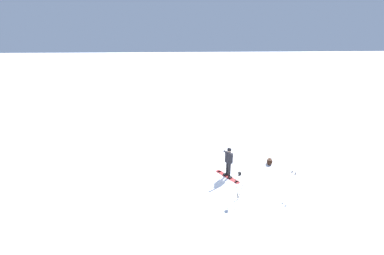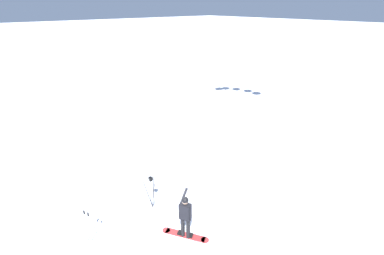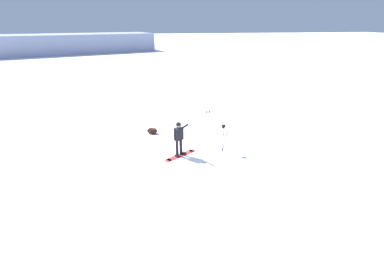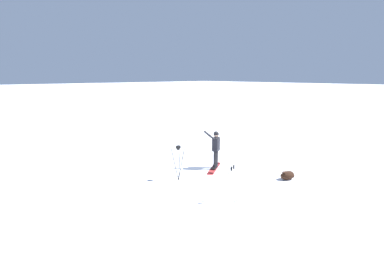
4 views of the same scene
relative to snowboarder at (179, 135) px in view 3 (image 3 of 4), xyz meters
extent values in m
plane|color=white|center=(0.66, -0.50, -1.11)|extent=(300.00, 300.00, 0.00)
cylinder|color=black|center=(0.05, -0.10, -0.67)|extent=(0.14, 0.14, 0.87)
cylinder|color=black|center=(-0.04, 0.10, -0.67)|extent=(0.14, 0.14, 0.87)
cube|color=black|center=(0.01, 0.00, 0.07)|extent=(0.40, 0.47, 0.62)
sphere|color=tan|center=(0.01, 0.00, 0.53)|extent=(0.24, 0.24, 0.24)
sphere|color=black|center=(0.01, 0.00, 0.56)|extent=(0.25, 0.25, 0.25)
cylinder|color=black|center=(-0.16, -0.27, 0.50)|extent=(0.54, 0.31, 0.43)
cylinder|color=black|center=(-0.06, 0.19, 0.07)|extent=(0.09, 0.09, 0.62)
cube|color=#B23333|center=(-0.03, -0.06, -1.10)|extent=(1.03, 1.49, 0.02)
cylinder|color=#B23333|center=(0.35, -0.73, -1.10)|extent=(0.30, 0.30, 0.02)
cylinder|color=#B23333|center=(-0.42, 0.61, -1.10)|extent=(0.30, 0.30, 0.02)
cube|color=black|center=(0.08, -0.25, -1.05)|extent=(0.24, 0.22, 0.08)
cube|color=black|center=(-0.14, 0.13, -1.05)|extent=(0.24, 0.22, 0.08)
ellipsoid|color=black|center=(2.99, 1.21, -0.93)|extent=(0.61, 0.74, 0.34)
cube|color=#402618|center=(2.99, 1.21, -0.81)|extent=(0.36, 0.44, 0.08)
cylinder|color=#262628|center=(-0.02, -2.08, -0.44)|extent=(0.06, 0.33, 1.34)
cylinder|color=#262628|center=(-0.16, -2.31, -0.44)|extent=(0.29, 0.19, 1.34)
cylinder|color=#262628|center=(0.10, -2.30, -0.44)|extent=(0.31, 0.16, 1.34)
cube|color=black|center=(-0.03, -2.23, 0.26)|extent=(0.10, 0.10, 0.06)
cube|color=black|center=(-0.03, -2.23, 0.34)|extent=(0.12, 0.16, 0.10)
cylinder|color=gray|center=(2.71, -2.05, -0.45)|extent=(0.32, 0.12, 1.29)
cylinder|color=black|center=(2.71, -2.05, 0.14)|extent=(0.05, 0.05, 0.14)
cylinder|color=gray|center=(2.77, -2.24, -0.45)|extent=(0.28, 0.20, 1.29)
cylinder|color=black|center=(2.77, -2.24, 0.14)|extent=(0.05, 0.05, 0.14)
cube|color=#929AB7|center=(50.99, 15.46, 0.84)|extent=(20.00, 33.77, 3.89)
camera|label=1|loc=(-3.44, -12.67, 6.39)|focal=23.79mm
camera|label=2|loc=(5.27, 6.36, 6.91)|focal=26.98mm
camera|label=3|loc=(-11.25, 1.46, 5.08)|focal=23.91mm
camera|label=4|loc=(8.19, -9.00, 3.20)|focal=25.23mm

